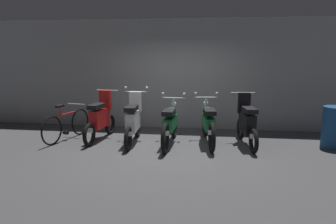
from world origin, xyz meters
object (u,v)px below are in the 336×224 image
motorbike_slot_3 (208,123)px  trash_bin (335,127)px  motorbike_slot_0 (101,118)px  motorbike_slot_4 (247,123)px  motorbike_slot_2 (170,124)px  bicycle (67,125)px  motorbike_slot_1 (133,121)px

motorbike_slot_3 → trash_bin: 2.80m
trash_bin → motorbike_slot_0: bearing=-179.6°
motorbike_slot_0 → motorbike_slot_4: size_ratio=1.00×
motorbike_slot_3 → motorbike_slot_4: bearing=-1.8°
motorbike_slot_2 → motorbike_slot_0: bearing=172.7°
motorbike_slot_2 → motorbike_slot_3: size_ratio=1.00×
motorbike_slot_3 → bicycle: 3.41m
bicycle → trash_bin: (6.20, 0.17, 0.10)m
motorbike_slot_1 → motorbike_slot_3: 1.74m
motorbike_slot_1 → trash_bin: motorbike_slot_1 is taller
motorbike_slot_3 → trash_bin: (2.80, 0.07, -0.03)m
motorbike_slot_0 → motorbike_slot_4: same height
bicycle → motorbike_slot_1: bearing=-2.2°
trash_bin → motorbike_slot_3: bearing=-178.5°
motorbike_slot_1 → bicycle: motorbike_slot_1 is taller
motorbike_slot_2 → motorbike_slot_4: 1.74m
trash_bin → motorbike_slot_1: bearing=-177.0°
motorbike_slot_0 → motorbike_slot_3: motorbike_slot_0 is taller
motorbike_slot_0 → motorbike_slot_1: size_ratio=1.00×
trash_bin → bicycle: bearing=-178.4°
motorbike_slot_0 → trash_bin: bearing=0.4°
motorbike_slot_0 → motorbike_slot_3: 2.59m
motorbike_slot_1 → motorbike_slot_2: size_ratio=0.86×
motorbike_slot_3 → motorbike_slot_2: bearing=-167.5°
motorbike_slot_2 → bicycle: size_ratio=1.16×
motorbike_slot_4 → bicycle: bearing=-179.0°
motorbike_slot_4 → motorbike_slot_0: bearing=179.0°
motorbike_slot_4 → bicycle: 4.28m
motorbike_slot_2 → trash_bin: 3.67m
motorbike_slot_1 → trash_bin: (4.53, 0.24, -0.07)m
motorbike_slot_4 → trash_bin: motorbike_slot_4 is taller
motorbike_slot_3 → motorbike_slot_4: 0.87m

